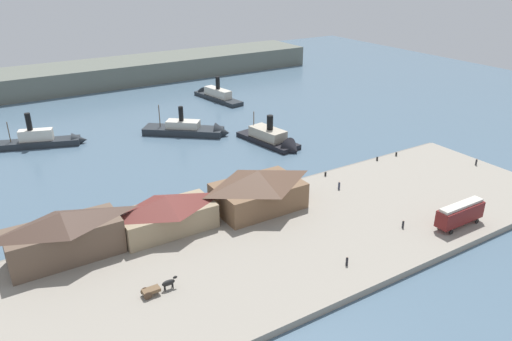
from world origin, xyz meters
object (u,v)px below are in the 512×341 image
(pedestrian_near_cart, at_px, (403,224))
(mooring_post_east, at_px, (396,154))
(mooring_post_center_west, at_px, (377,159))
(pedestrian_at_waters_edge, at_px, (339,186))
(horse_cart, at_px, (158,287))
(ferry_outer_harbor, at_px, (46,140))
(ferry_approaching_west, at_px, (274,140))
(pedestrian_standing_center, at_px, (347,261))
(ferry_near_quay, at_px, (214,95))
(street_tram, at_px, (460,213))
(pedestrian_walking_west, at_px, (476,162))
(ferry_shed_central_terminal, at_px, (167,213))
(ferry_shed_west_terminal, at_px, (64,235))
(mooring_post_west, at_px, (325,174))
(ferry_shed_east_terminal, at_px, (258,189))
(ferry_mid_harbor, at_px, (193,130))

(pedestrian_near_cart, height_order, mooring_post_east, pedestrian_near_cart)
(mooring_post_center_west, bearing_deg, pedestrian_at_waters_edge, -158.45)
(pedestrian_at_waters_edge, bearing_deg, horse_cart, -164.49)
(pedestrian_near_cart, distance_m, ferry_outer_harbor, 92.63)
(pedestrian_near_cart, xyz_separation_m, ferry_approaching_west, (5.67, 49.38, -0.48))
(ferry_outer_harbor, bearing_deg, horse_cart, -89.11)
(mooring_post_east, relative_size, mooring_post_center_west, 1.00)
(pedestrian_standing_center, height_order, ferry_near_quay, ferry_near_quay)
(pedestrian_at_waters_edge, distance_m, mooring_post_center_west, 19.37)
(pedestrian_standing_center, bearing_deg, mooring_post_center_west, 39.30)
(street_tram, height_order, pedestrian_near_cart, street_tram)
(pedestrian_walking_west, bearing_deg, ferry_shed_central_terminal, 171.74)
(ferry_approaching_west, bearing_deg, mooring_post_center_west, -61.34)
(horse_cart, xyz_separation_m, ferry_near_quay, (57.38, 92.60, -0.65))
(ferry_shed_central_terminal, height_order, ferry_near_quay, ferry_near_quay)
(ferry_shed_central_terminal, bearing_deg, ferry_shed_west_terminal, 177.85)
(mooring_post_center_west, xyz_separation_m, ferry_approaching_west, (-13.16, 24.08, -0.23))
(pedestrian_at_waters_edge, distance_m, pedestrian_standing_center, 27.63)
(ferry_shed_west_terminal, distance_m, mooring_post_west, 55.87)
(ferry_shed_east_terminal, distance_m, mooring_post_east, 43.08)
(street_tram, height_order, horse_cart, street_tram)
(ferry_shed_west_terminal, bearing_deg, mooring_post_center_west, 2.50)
(mooring_post_east, bearing_deg, street_tram, -118.16)
(street_tram, relative_size, ferry_outer_harbor, 0.44)
(ferry_approaching_west, bearing_deg, pedestrian_near_cart, -96.55)
(horse_cart, bearing_deg, pedestrian_standing_center, -18.49)
(ferry_shed_east_terminal, relative_size, pedestrian_near_cart, 10.91)
(pedestrian_near_cart, bearing_deg, ferry_outer_harbor, 119.15)
(pedestrian_near_cart, distance_m, mooring_post_east, 35.30)
(horse_cart, bearing_deg, pedestrian_near_cart, -7.48)
(pedestrian_standing_center, height_order, mooring_post_center_west, pedestrian_standing_center)
(horse_cart, relative_size, mooring_post_center_west, 6.06)
(mooring_post_west, relative_size, ferry_outer_harbor, 0.04)
(ferry_shed_west_terminal, xyz_separation_m, mooring_post_east, (77.86, 2.83, -3.66))
(mooring_post_east, height_order, ferry_approaching_west, ferry_approaching_west)
(ferry_shed_west_terminal, distance_m, ferry_shed_central_terminal, 17.12)
(ferry_shed_east_terminal, height_order, horse_cart, ferry_shed_east_terminal)
(ferry_approaching_west, bearing_deg, street_tram, -86.51)
(ferry_shed_east_terminal, xyz_separation_m, mooring_post_east, (42.68, 4.72, -3.49))
(horse_cart, height_order, ferry_outer_harbor, ferry_outer_harbor)
(ferry_mid_harbor, bearing_deg, pedestrian_near_cart, -82.75)
(ferry_outer_harbor, bearing_deg, ferry_shed_east_terminal, -65.70)
(ferry_shed_west_terminal, relative_size, pedestrian_near_cart, 11.53)
(pedestrian_at_waters_edge, bearing_deg, ferry_mid_harbor, 100.74)
(horse_cart, distance_m, ferry_approaching_west, 66.07)
(pedestrian_near_cart, xyz_separation_m, ferry_near_quay, (13.43, 98.37, -0.42))
(ferry_shed_west_terminal, xyz_separation_m, ferry_mid_harbor, (44.25, 46.18, -3.96))
(mooring_post_east, bearing_deg, ferry_approaching_west, 128.29)
(ferry_approaching_west, bearing_deg, mooring_post_east, -51.71)
(ferry_shed_east_terminal, bearing_deg, horse_cart, -151.00)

